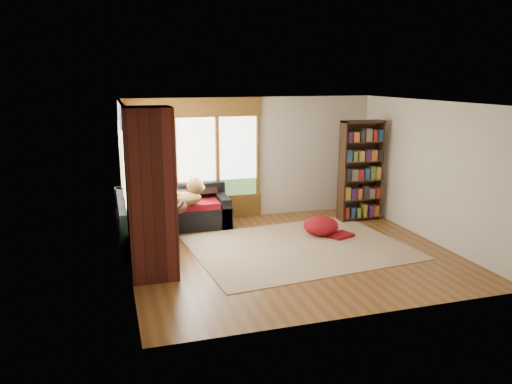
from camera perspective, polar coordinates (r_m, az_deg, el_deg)
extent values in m
plane|color=brown|center=(8.86, 4.02, -6.91)|extent=(5.50, 5.50, 0.00)
plane|color=white|center=(8.34, 4.31, 10.14)|extent=(5.50, 5.50, 0.00)
cube|color=silver|center=(10.84, -0.56, 3.93)|extent=(5.50, 0.04, 2.60)
cube|color=silver|center=(6.30, 12.29, -3.10)|extent=(5.50, 0.04, 2.60)
cube|color=silver|center=(7.96, -14.66, 0.15)|extent=(0.04, 5.00, 2.60)
cube|color=silver|center=(9.81, 19.35, 2.23)|extent=(0.04, 5.00, 2.60)
cube|color=brown|center=(10.53, -6.81, 3.85)|extent=(2.82, 0.10, 1.90)
cube|color=white|center=(10.53, -6.81, 3.85)|extent=(2.54, 0.09, 1.62)
cube|color=brown|center=(9.13, -14.82, 2.08)|extent=(0.10, 2.62, 1.90)
cube|color=white|center=(9.13, -14.82, 2.08)|extent=(0.09, 2.36, 1.62)
cube|color=#688B55|center=(9.89, -14.98, 5.24)|extent=(0.03, 0.72, 0.90)
cube|color=#471914|center=(7.64, -11.93, -0.24)|extent=(0.70, 0.70, 2.60)
cube|color=black|center=(10.30, -8.70, -2.92)|extent=(2.20, 0.90, 0.42)
cube|color=black|center=(10.54, -9.05, -0.32)|extent=(2.20, 0.20, 0.38)
cube|color=black|center=(10.46, -3.28, -2.03)|extent=(0.20, 0.90, 0.60)
cube|color=maroon|center=(10.11, -9.21, -1.67)|extent=(1.90, 0.66, 0.12)
cube|color=black|center=(9.62, -11.97, -4.22)|extent=(0.90, 2.20, 0.42)
cube|color=black|center=(9.49, -14.19, -2.06)|extent=(0.20, 2.20, 0.38)
cube|color=black|center=(8.64, -11.41, -5.56)|extent=(0.90, 0.20, 0.60)
cube|color=maroon|center=(9.22, -11.11, -3.19)|extent=(0.66, 1.20, 0.12)
cube|color=maroon|center=(10.13, -11.67, -1.74)|extent=(0.66, 0.66, 0.12)
cube|color=beige|center=(9.12, 4.90, -6.29)|extent=(4.00, 3.20, 0.01)
cube|color=#361F12|center=(11.02, 13.88, 2.47)|extent=(0.04, 0.30, 2.13)
cube|color=#361F12|center=(10.60, 9.80, 2.25)|extent=(0.04, 0.30, 2.13)
cube|color=#361F12|center=(10.93, 11.53, 2.50)|extent=(0.91, 0.02, 2.13)
cube|color=#361F12|center=(11.03, 11.64, -2.78)|extent=(0.83, 0.28, 0.03)
cube|color=#361F12|center=(10.93, 11.74, -0.73)|extent=(0.83, 0.28, 0.03)
cube|color=#361F12|center=(10.84, 11.83, 1.36)|extent=(0.83, 0.28, 0.03)
cube|color=#361F12|center=(10.77, 11.94, 3.48)|extent=(0.83, 0.28, 0.03)
cube|color=#361F12|center=(10.71, 12.04, 5.62)|extent=(0.83, 0.28, 0.03)
cube|color=#361F12|center=(10.66, 12.14, 7.79)|extent=(0.83, 0.28, 0.03)
cube|color=#726659|center=(10.79, 11.93, 2.35)|extent=(0.79, 0.22, 1.97)
ellipsoid|color=maroon|center=(9.81, 7.44, -3.78)|extent=(0.71, 0.71, 0.37)
ellipsoid|color=brown|center=(9.78, -8.45, -0.56)|extent=(0.94, 0.76, 0.27)
sphere|color=brown|center=(9.88, -6.96, 0.41)|extent=(0.42, 0.42, 0.33)
cone|color=brown|center=(9.83, -7.26, 1.12)|extent=(0.15, 0.15, 0.14)
ellipsoid|color=black|center=(9.34, -9.70, -1.27)|extent=(0.74, 0.94, 0.28)
sphere|color=black|center=(9.57, -10.45, -0.12)|extent=(0.41, 0.41, 0.33)
cone|color=black|center=(9.50, -10.35, 0.59)|extent=(0.15, 0.15, 0.14)
cube|color=#30201C|center=(10.49, -5.18, 0.48)|extent=(0.45, 0.12, 0.45)
cube|color=#30201C|center=(10.39, -8.42, 0.27)|extent=(0.45, 0.12, 0.45)
cube|color=#30201C|center=(9.85, -13.37, -0.65)|extent=(0.45, 0.12, 0.45)
cube|color=#30201C|center=(8.79, -12.90, -2.28)|extent=(0.45, 0.12, 0.45)
cube|color=maroon|center=(10.32, -11.71, 0.06)|extent=(0.42, 0.12, 0.42)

